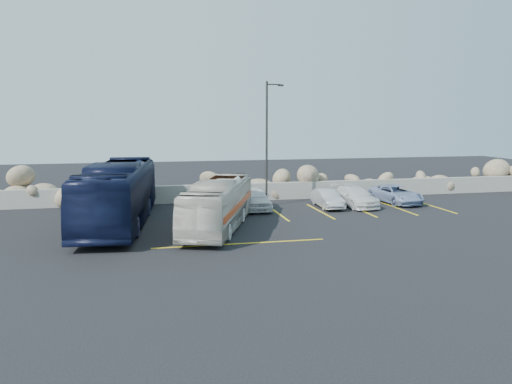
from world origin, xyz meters
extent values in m
plane|color=black|center=(0.00, 0.00, 0.00)|extent=(90.00, 90.00, 0.00)
cube|color=gray|center=(0.00, 12.00, 0.60)|extent=(60.00, 0.40, 1.20)
cube|color=yellow|center=(-2.50, 7.00, 0.01)|extent=(0.12, 5.00, 0.01)
cube|color=yellow|center=(2.60, 7.00, 0.01)|extent=(0.12, 5.00, 0.01)
cube|color=yellow|center=(5.30, 7.00, 0.01)|extent=(0.12, 5.00, 0.01)
cube|color=yellow|center=(7.90, 7.00, 0.01)|extent=(0.12, 5.00, 0.01)
cube|color=yellow|center=(10.50, 7.00, 0.01)|extent=(0.12, 5.00, 0.01)
cube|color=yellow|center=(13.10, 7.00, 0.01)|extent=(0.12, 5.00, 0.01)
cube|color=yellow|center=(-1.00, 0.20, 0.01)|extent=(8.00, 0.12, 0.01)
cylinder|color=#2E2B29|center=(2.50, 9.50, 4.00)|extent=(0.14, 0.14, 8.00)
cylinder|color=#2E2B29|center=(2.95, 9.50, 7.80)|extent=(0.90, 0.08, 0.08)
cube|color=#2E2B29|center=(3.40, 9.50, 7.75)|extent=(0.35, 0.18, 0.12)
imported|color=beige|center=(-1.49, 3.55, 1.28)|extent=(5.13, 9.34, 2.55)
imported|color=black|center=(-6.59, 5.65, 1.68)|extent=(4.06, 12.32, 3.37)
imported|color=silver|center=(1.47, 8.56, 0.71)|extent=(1.72, 4.20, 1.43)
imported|color=#AAAAAF|center=(6.21, 8.17, 0.59)|extent=(1.37, 3.60, 1.17)
imported|color=silver|center=(8.12, 8.28, 0.63)|extent=(2.07, 4.48, 1.27)
imported|color=#879AC0|center=(11.32, 8.77, 0.61)|extent=(2.47, 4.58, 1.22)
camera|label=1|loc=(-5.05, -21.65, 5.70)|focal=35.00mm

